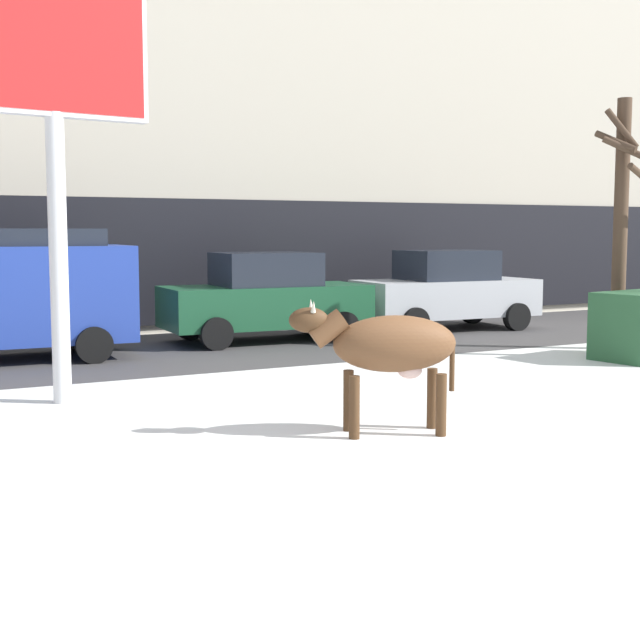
{
  "coord_description": "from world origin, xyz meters",
  "views": [
    {
      "loc": [
        -5.33,
        -7.01,
        2.27
      ],
      "look_at": [
        -0.09,
        3.09,
        1.1
      ],
      "focal_mm": 48.4,
      "sensor_mm": 36.0,
      "label": 1
    }
  ],
  "objects_px": {
    "cow_brown": "(389,346)",
    "billboard": "(53,71)",
    "car_darkgreen_sedan": "(266,298)",
    "car_silver_sedan": "(446,291)",
    "bare_tree_far_back": "(622,215)"
  },
  "relations": [
    {
      "from": "billboard",
      "to": "car_darkgreen_sedan",
      "type": "xyz_separation_m",
      "value": [
        5.02,
        4.68,
        -3.41
      ]
    },
    {
      "from": "car_silver_sedan",
      "to": "bare_tree_far_back",
      "type": "xyz_separation_m",
      "value": [
        0.99,
        -4.29,
        1.67
      ]
    },
    {
      "from": "cow_brown",
      "to": "car_darkgreen_sedan",
      "type": "xyz_separation_m",
      "value": [
        2.11,
        8.17,
        -0.09
      ]
    },
    {
      "from": "cow_brown",
      "to": "bare_tree_far_back",
      "type": "relative_size",
      "value": 0.4
    },
    {
      "from": "cow_brown",
      "to": "bare_tree_far_back",
      "type": "distance_m",
      "value": 8.76
    },
    {
      "from": "car_darkgreen_sedan",
      "to": "bare_tree_far_back",
      "type": "xyz_separation_m",
      "value": [
        5.57,
        -4.24,
        1.67
      ]
    },
    {
      "from": "cow_brown",
      "to": "billboard",
      "type": "bearing_deg",
      "value": 129.88
    },
    {
      "from": "cow_brown",
      "to": "car_darkgreen_sedan",
      "type": "bearing_deg",
      "value": 75.55
    },
    {
      "from": "cow_brown",
      "to": "car_silver_sedan",
      "type": "relative_size",
      "value": 0.45
    },
    {
      "from": "cow_brown",
      "to": "billboard",
      "type": "distance_m",
      "value": 5.63
    },
    {
      "from": "car_darkgreen_sedan",
      "to": "car_silver_sedan",
      "type": "distance_m",
      "value": 4.58
    },
    {
      "from": "billboard",
      "to": "car_silver_sedan",
      "type": "bearing_deg",
      "value": 26.23
    },
    {
      "from": "cow_brown",
      "to": "bare_tree_far_back",
      "type": "xyz_separation_m",
      "value": [
        7.67,
        3.93,
        1.59
      ]
    },
    {
      "from": "cow_brown",
      "to": "car_silver_sedan",
      "type": "xyz_separation_m",
      "value": [
        6.68,
        8.21,
        -0.09
      ]
    },
    {
      "from": "car_silver_sedan",
      "to": "car_darkgreen_sedan",
      "type": "bearing_deg",
      "value": -179.45
    }
  ]
}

